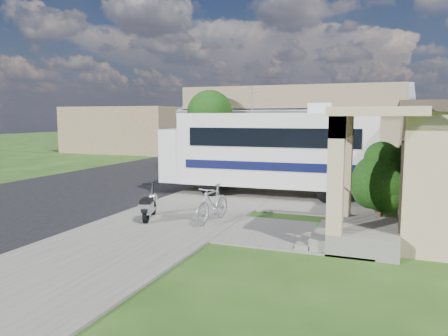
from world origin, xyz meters
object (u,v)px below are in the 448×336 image
(van, at_px, (235,145))
(garden_hose, at_px, (324,229))
(bicycle, at_px, (213,205))
(scooter, at_px, (149,206))
(pickup_truck, at_px, (208,152))
(motorhome, at_px, (270,149))
(shrub, at_px, (383,179))

(van, distance_m, garden_hose, 22.98)
(van, bearing_deg, bicycle, -73.37)
(bicycle, bearing_deg, garden_hose, 10.38)
(bicycle, xyz_separation_m, van, (-6.74, 20.87, 0.39))
(scooter, bearing_deg, garden_hose, -12.27)
(bicycle, height_order, van, van)
(scooter, relative_size, pickup_truck, 0.25)
(motorhome, height_order, pickup_truck, motorhome)
(bicycle, bearing_deg, scooter, -159.35)
(van, xyz_separation_m, garden_hose, (9.99, -20.68, -0.85))
(shrub, height_order, van, shrub)
(shrub, relative_size, scooter, 1.55)
(van, bearing_deg, garden_hose, -65.49)
(shrub, xyz_separation_m, pickup_truck, (-10.92, 11.64, -0.38))
(van, bearing_deg, motorhome, -66.93)
(motorhome, xyz_separation_m, shrub, (4.36, -2.70, -0.62))
(scooter, bearing_deg, bicycle, -5.87)
(bicycle, bearing_deg, shrub, 35.31)
(shrub, height_order, garden_hose, shrub)
(motorhome, xyz_separation_m, pickup_truck, (-6.56, 8.94, -1.01))
(motorhome, distance_m, scooter, 6.27)
(bicycle, bearing_deg, pickup_truck, 120.82)
(shrub, distance_m, garden_hose, 2.98)
(van, relative_size, garden_hose, 15.62)
(shrub, distance_m, van, 21.62)
(shrub, bearing_deg, garden_hose, -121.86)
(scooter, bearing_deg, shrub, 4.84)
(garden_hose, bearing_deg, motorhome, 120.05)
(pickup_truck, height_order, van, van)
(motorhome, xyz_separation_m, van, (-7.07, 15.65, -0.92))
(bicycle, distance_m, pickup_truck, 15.47)
(bicycle, relative_size, garden_hose, 4.40)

